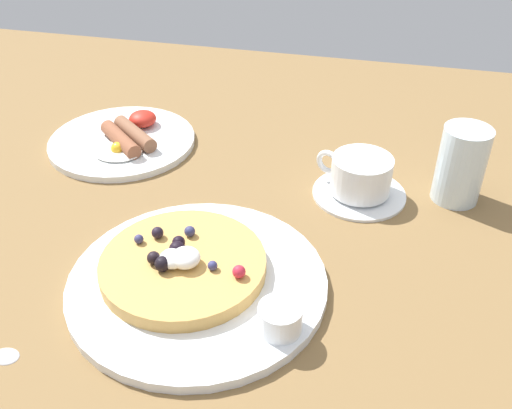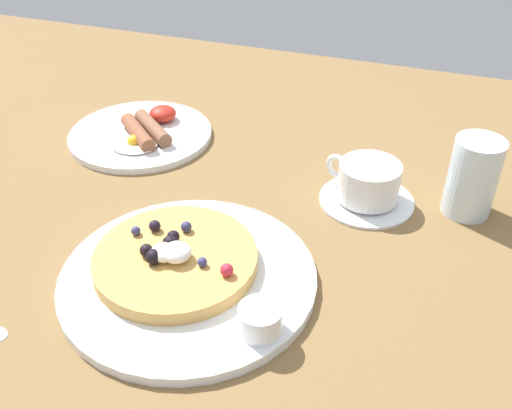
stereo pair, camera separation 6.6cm
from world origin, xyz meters
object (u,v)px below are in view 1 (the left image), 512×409
(pancake_plate, at_px, (198,282))
(coffee_cup, at_px, (360,174))
(syrup_ramekin, at_px, (280,318))
(water_glass, at_px, (461,165))
(breakfast_plate, at_px, (122,141))
(coffee_saucer, at_px, (359,192))

(pancake_plate, xyz_separation_m, coffee_cup, (0.16, 0.23, 0.03))
(syrup_ramekin, bearing_deg, pancake_plate, 153.53)
(syrup_ramekin, height_order, coffee_cup, coffee_cup)
(syrup_ramekin, xyz_separation_m, water_glass, (0.19, 0.31, 0.03))
(syrup_ramekin, relative_size, breakfast_plate, 0.20)
(coffee_cup, bearing_deg, pancake_plate, -124.98)
(pancake_plate, height_order, syrup_ramekin, syrup_ramekin)
(coffee_saucer, relative_size, coffee_cup, 1.20)
(pancake_plate, distance_m, coffee_saucer, 0.28)
(breakfast_plate, bearing_deg, pancake_plate, -52.40)
(pancake_plate, height_order, breakfast_plate, pancake_plate)
(pancake_plate, relative_size, syrup_ramekin, 6.43)
(syrup_ramekin, height_order, water_glass, water_glass)
(breakfast_plate, xyz_separation_m, coffee_cup, (0.38, -0.06, 0.03))
(coffee_saucer, distance_m, water_glass, 0.14)
(syrup_ramekin, relative_size, coffee_cup, 0.42)
(pancake_plate, distance_m, breakfast_plate, 0.36)
(pancake_plate, height_order, water_glass, water_glass)
(breakfast_plate, xyz_separation_m, water_glass, (0.51, -0.03, 0.05))
(syrup_ramekin, bearing_deg, water_glass, 58.83)
(coffee_saucer, distance_m, coffee_cup, 0.03)
(coffee_cup, xyz_separation_m, water_glass, (0.13, 0.02, 0.02))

